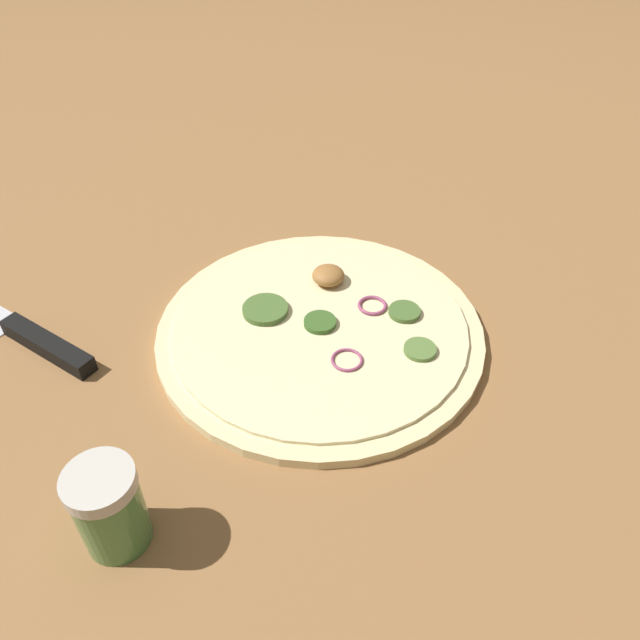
% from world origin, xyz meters
% --- Properties ---
extents(ground_plane, '(3.00, 3.00, 0.00)m').
position_xyz_m(ground_plane, '(0.00, 0.00, 0.00)').
color(ground_plane, olive).
extents(pizza, '(0.34, 0.34, 0.03)m').
position_xyz_m(pizza, '(-0.00, -0.00, 0.01)').
color(pizza, beige).
rests_on(pizza, ground_plane).
extents(knife, '(0.27, 0.26, 0.02)m').
position_xyz_m(knife, '(0.31, -0.06, 0.01)').
color(knife, silver).
rests_on(knife, ground_plane).
extents(spice_jar, '(0.05, 0.05, 0.08)m').
position_xyz_m(spice_jar, '(0.20, 0.20, 0.04)').
color(spice_jar, '#4C7F42').
rests_on(spice_jar, ground_plane).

